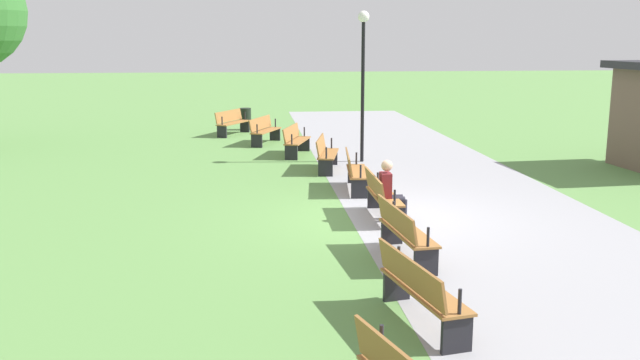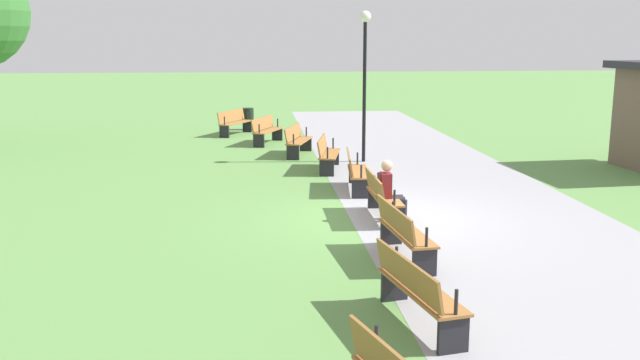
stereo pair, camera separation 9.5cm
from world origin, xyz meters
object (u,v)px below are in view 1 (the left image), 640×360
(bench_2, at_px, (295,140))
(trash_bin, at_px, (246,119))
(bench_3, at_px, (326,153))
(bench_4, at_px, (354,170))
(bench_1, at_px, (264,130))
(bench_5, at_px, (381,195))
(bench_6, at_px, (404,231))
(bench_0, at_px, (232,122))
(bench_7, at_px, (419,289))
(person_seated, at_px, (390,189))
(lamp_post, at_px, (363,59))

(bench_2, distance_m, trash_bin, 6.32)
(bench_2, bearing_deg, bench_3, 31.58)
(bench_3, xyz_separation_m, bench_4, (2.55, 0.39, 0.00))
(bench_1, relative_size, bench_5, 1.02)
(bench_6, bearing_deg, bench_4, 174.25)
(bench_1, distance_m, bench_3, 5.16)
(bench_0, height_order, trash_bin, bench_0)
(bench_7, height_order, person_seated, person_seated)
(bench_3, bearing_deg, trash_bin, -154.50)
(bench_5, xyz_separation_m, bench_7, (5.14, -0.51, 0.00))
(bench_1, relative_size, bench_3, 0.99)
(bench_0, height_order, lamp_post, lamp_post)
(bench_3, bearing_deg, bench_2, -154.18)
(bench_2, height_order, lamp_post, lamp_post)
(bench_0, relative_size, bench_6, 0.98)
(bench_3, distance_m, trash_bin, 8.90)
(lamp_post, bearing_deg, trash_bin, -155.71)
(bench_6, height_order, trash_bin, bench_6)
(bench_4, bearing_deg, lamp_post, 173.78)
(bench_0, relative_size, bench_5, 1.00)
(bench_0, xyz_separation_m, trash_bin, (-1.38, 0.50, -0.05))
(bench_2, height_order, bench_4, same)
(bench_0, distance_m, bench_6, 15.27)
(bench_2, bearing_deg, person_seated, 26.69)
(bench_7, distance_m, trash_bin, 19.03)
(bench_1, relative_size, bench_6, 1.00)
(bench_6, height_order, lamp_post, lamp_post)
(bench_2, height_order, trash_bin, bench_2)
(bench_5, xyz_separation_m, lamp_post, (-6.37, 0.67, 2.45))
(bench_5, relative_size, bench_7, 0.97)
(bench_7, bearing_deg, bench_2, 171.35)
(bench_2, relative_size, bench_7, 1.00)
(bench_0, bearing_deg, bench_3, 48.82)
(bench_0, height_order, bench_7, same)
(person_seated, bearing_deg, lamp_post, 175.36)
(bench_7, bearing_deg, trash_bin, 174.98)
(bench_4, height_order, lamp_post, lamp_post)
(bench_7, height_order, lamp_post, lamp_post)
(bench_4, relative_size, bench_5, 1.02)
(trash_bin, bearing_deg, bench_1, 9.61)
(bench_6, relative_size, trash_bin, 2.18)
(bench_7, xyz_separation_m, trash_bin, (-18.90, -2.15, -0.05))
(bench_3, xyz_separation_m, bench_5, (5.14, 0.51, 0.00))
(bench_4, xyz_separation_m, bench_6, (5.16, 0.00, 0.00))
(bench_6, relative_size, bench_7, 0.99)
(bench_3, bearing_deg, bench_6, 14.37)
(bench_6, distance_m, lamp_post, 9.31)
(bench_0, bearing_deg, bench_7, 37.36)
(bench_5, bearing_deg, trash_bin, -169.04)
(bench_4, distance_m, bench_6, 5.16)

